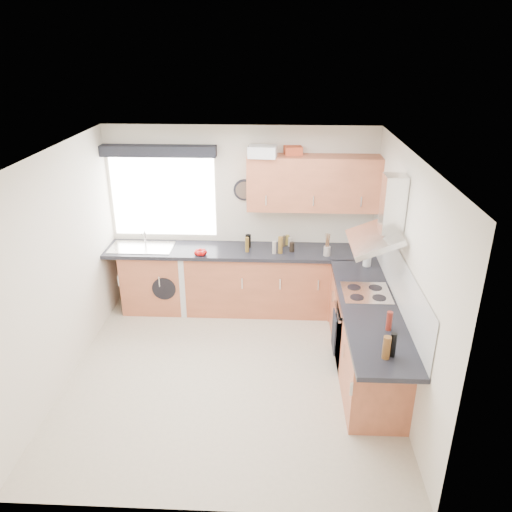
{
  "coord_description": "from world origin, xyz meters",
  "views": [
    {
      "loc": [
        0.51,
        -4.65,
        3.5
      ],
      "look_at": [
        0.25,
        0.85,
        1.1
      ],
      "focal_mm": 35.0,
      "sensor_mm": 36.0,
      "label": 1
    }
  ],
  "objects_px": {
    "extractor_hood": "(383,220)",
    "upper_cabinets": "(313,183)",
    "oven": "(363,331)",
    "washing_machine": "(169,279)"
  },
  "relations": [
    {
      "from": "upper_cabinets",
      "to": "washing_machine",
      "type": "relative_size",
      "value": 1.94
    },
    {
      "from": "extractor_hood",
      "to": "washing_machine",
      "type": "xyz_separation_m",
      "value": [
        -2.6,
        1.22,
        -1.33
      ]
    },
    {
      "from": "oven",
      "to": "upper_cabinets",
      "type": "height_order",
      "value": "upper_cabinets"
    },
    {
      "from": "extractor_hood",
      "to": "upper_cabinets",
      "type": "relative_size",
      "value": 0.46
    },
    {
      "from": "oven",
      "to": "extractor_hood",
      "type": "bearing_deg",
      "value": -0.0
    },
    {
      "from": "extractor_hood",
      "to": "washing_machine",
      "type": "distance_m",
      "value": 3.17
    },
    {
      "from": "oven",
      "to": "upper_cabinets",
      "type": "bearing_deg",
      "value": 112.54
    },
    {
      "from": "washing_machine",
      "to": "upper_cabinets",
      "type": "bearing_deg",
      "value": 6.11
    },
    {
      "from": "extractor_hood",
      "to": "upper_cabinets",
      "type": "bearing_deg",
      "value": 116.13
    },
    {
      "from": "extractor_hood",
      "to": "upper_cabinets",
      "type": "height_order",
      "value": "upper_cabinets"
    }
  ]
}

